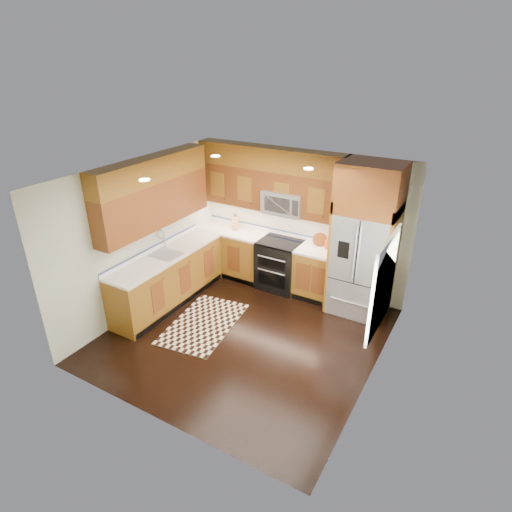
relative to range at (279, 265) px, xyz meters
The scene contains 16 objects.
ground 1.75m from the range, 81.47° to the right, with size 4.00×4.00×0.00m, color black.
wall_back 0.93m from the range, 53.04° to the left, with size 4.00×0.02×2.60m, color silver.
wall_left 2.56m from the range, 136.38° to the right, with size 0.02×4.00×2.60m, color silver.
wall_right 2.92m from the range, 36.55° to the right, with size 0.02×4.00×2.60m, color silver.
window 2.83m from the range, 33.39° to the right, with size 0.04×1.10×1.30m.
base_cabinets 1.25m from the range, 141.90° to the right, with size 2.85×3.00×0.90m.
countertop 1.16m from the range, 142.09° to the right, with size 2.86×3.01×0.04m.
upper_cabinets 1.89m from the range, 147.22° to the right, with size 2.85×3.00×1.15m.
range is the anchor object (origin of this frame).
microwave 1.20m from the range, 90.19° to the left, with size 0.76×0.40×0.42m.
refrigerator 1.76m from the range, ahead, with size 0.98×0.75×2.60m.
sink_faucet 2.13m from the range, 135.87° to the right, with size 0.54×0.44×0.37m.
rug 1.87m from the range, 106.35° to the right, with size 0.96×1.60×0.01m, color black.
knife_block 1.21m from the range, behind, with size 0.16×0.19×0.31m.
utensil_crock 1.05m from the range, 11.13° to the left, with size 0.15×0.15×0.32m.
cutting_board 0.87m from the range, 14.94° to the left, with size 0.26×0.26×0.02m, color brown.
Camera 1 is at (2.96, -4.75, 4.10)m, focal length 30.00 mm.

